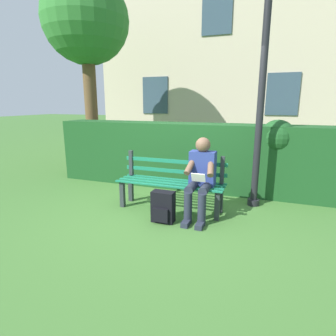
# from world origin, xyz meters

# --- Properties ---
(ground) EXTENTS (60.00, 60.00, 0.00)m
(ground) POSITION_xyz_m (0.00, 0.00, 0.00)
(ground) COLOR #3D6B2D
(park_bench) EXTENTS (1.72, 0.46, 0.89)m
(park_bench) POSITION_xyz_m (0.00, -0.06, 0.44)
(park_bench) COLOR #2D3338
(park_bench) RESTS_ON ground
(person_seated) EXTENTS (0.44, 0.73, 1.19)m
(person_seated) POSITION_xyz_m (-0.51, 0.10, 0.63)
(person_seated) COLOR navy
(person_seated) RESTS_ON ground
(hedge_backdrop) EXTENTS (5.50, 0.74, 1.40)m
(hedge_backdrop) POSITION_xyz_m (0.07, -1.32, 0.68)
(hedge_backdrop) COLOR #19471E
(hedge_backdrop) RESTS_ON ground
(tree) EXTENTS (2.20, 2.10, 4.69)m
(tree) POSITION_xyz_m (3.08, -2.31, 3.54)
(tree) COLOR brown
(tree) RESTS_ON ground
(building_facade) EXTENTS (7.99, 2.88, 6.86)m
(building_facade) POSITION_xyz_m (0.31, -6.40, 3.43)
(building_facade) COLOR #BCAD93
(building_facade) RESTS_ON ground
(backpack) EXTENTS (0.32, 0.25, 0.46)m
(backpack) POSITION_xyz_m (-0.06, 0.48, 0.22)
(backpack) COLOR black
(backpack) RESTS_ON ground
(lamp_post) EXTENTS (0.25, 0.25, 3.42)m
(lamp_post) POSITION_xyz_m (-1.25, -0.67, 1.97)
(lamp_post) COLOR black
(lamp_post) RESTS_ON ground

